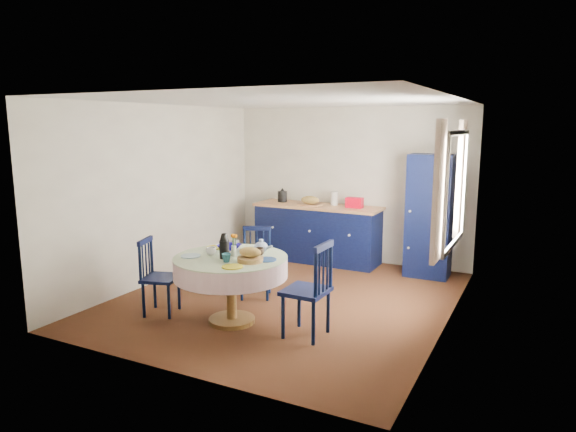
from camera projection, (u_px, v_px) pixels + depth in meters
The scene contains 17 objects.
floor at pixel (287, 298), 6.63m from camera, with size 4.50×4.50×0.00m, color black.
ceiling at pixel (287, 101), 6.20m from camera, with size 4.50×4.50×0.00m, color white.
wall_back at pixel (349, 185), 8.39m from camera, with size 4.00×0.02×2.50m, color white.
wall_left at pixel (162, 193), 7.30m from camera, with size 0.02×4.50×2.50m, color white.
wall_right at pixel (452, 216), 5.53m from camera, with size 0.02×4.50×2.50m, color white.
window at pixel (453, 187), 5.76m from camera, with size 0.10×1.74×1.45m.
kitchen_counter at pixel (317, 232), 8.40m from camera, with size 2.09×0.66×1.17m.
pantry_cabinet at pixel (430, 216), 7.48m from camera, with size 0.64×0.47×1.80m.
dining_table at pixel (232, 267), 5.73m from camera, with size 1.27×1.27×1.05m.
chair_left at pixel (158, 276), 6.05m from camera, with size 0.49×0.51×0.91m.
chair_far at pixel (256, 262), 6.67m from camera, with size 0.53×0.52×0.91m.
chair_right at pixel (310, 289), 5.36m from camera, with size 0.45×0.47×1.03m.
mug_a at pixel (211, 251), 5.77m from camera, with size 0.11×0.11×0.09m, color silver.
mug_b at pixel (226, 258), 5.47m from camera, with size 0.10×0.10×0.09m, color #276172.
mug_c at pixel (259, 252), 5.75m from camera, with size 0.11×0.11×0.09m, color black.
mug_d at pixel (236, 244), 6.13m from camera, with size 0.09×0.09×0.08m, color silver.
cobalt_bowl at pixel (229, 247), 6.01m from camera, with size 0.26×0.26×0.06m, color #110A7F.
Camera 1 is at (2.88, -5.65, 2.22)m, focal length 32.00 mm.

